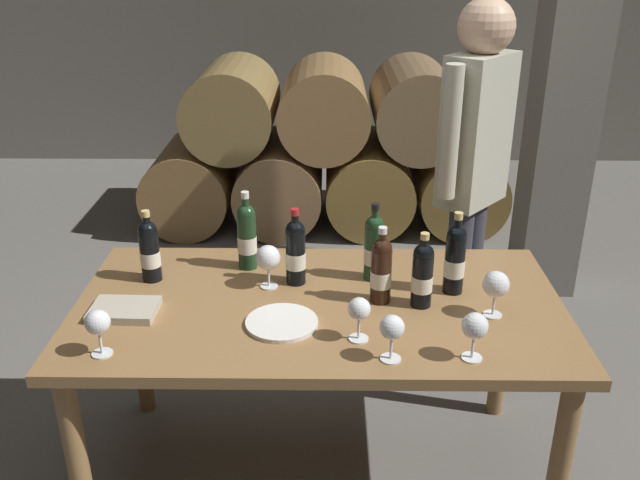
% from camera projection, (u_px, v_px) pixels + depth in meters
% --- Properties ---
extents(ground_plane, '(14.00, 14.00, 0.00)m').
position_uv_depth(ground_plane, '(319.00, 471.00, 2.71)').
color(ground_plane, '#66635E').
extents(cellar_back_wall, '(10.00, 0.24, 2.80)m').
position_uv_depth(cellar_back_wall, '(326.00, 1.00, 5.97)').
color(cellar_back_wall, slate).
rests_on(cellar_back_wall, ground_plane).
extents(barrel_stack, '(2.49, 0.90, 1.15)m').
position_uv_depth(barrel_stack, '(324.00, 150.00, 4.87)').
color(barrel_stack, olive).
rests_on(barrel_stack, ground_plane).
extents(stone_pillar, '(0.32, 0.32, 2.60)m').
position_uv_depth(stone_pillar, '(570.00, 65.00, 3.63)').
color(stone_pillar, slate).
rests_on(stone_pillar, ground_plane).
extents(dining_table, '(1.70, 0.90, 0.76)m').
position_uv_depth(dining_table, '(319.00, 325.00, 2.44)').
color(dining_table, olive).
rests_on(dining_table, ground_plane).
extents(wine_bottle_0, '(0.07, 0.07, 0.29)m').
position_uv_depth(wine_bottle_0, '(296.00, 251.00, 2.49)').
color(wine_bottle_0, black).
rests_on(wine_bottle_0, dining_table).
extents(wine_bottle_1, '(0.07, 0.07, 0.30)m').
position_uv_depth(wine_bottle_1, '(455.00, 258.00, 2.42)').
color(wine_bottle_1, black).
rests_on(wine_bottle_1, dining_table).
extents(wine_bottle_2, '(0.07, 0.07, 0.30)m').
position_uv_depth(wine_bottle_2, '(374.00, 247.00, 2.52)').
color(wine_bottle_2, '#19381E').
rests_on(wine_bottle_2, dining_table).
extents(wine_bottle_3, '(0.07, 0.07, 0.27)m').
position_uv_depth(wine_bottle_3, '(150.00, 250.00, 2.51)').
color(wine_bottle_3, black).
rests_on(wine_bottle_3, dining_table).
extents(wine_bottle_4, '(0.07, 0.07, 0.31)m').
position_uv_depth(wine_bottle_4, '(247.00, 235.00, 2.60)').
color(wine_bottle_4, '#19381E').
rests_on(wine_bottle_4, dining_table).
extents(wine_bottle_5, '(0.07, 0.07, 0.28)m').
position_uv_depth(wine_bottle_5, '(381.00, 270.00, 2.36)').
color(wine_bottle_5, black).
rests_on(wine_bottle_5, dining_table).
extents(wine_bottle_6, '(0.07, 0.07, 0.27)m').
position_uv_depth(wine_bottle_6, '(422.00, 274.00, 2.34)').
color(wine_bottle_6, black).
rests_on(wine_bottle_6, dining_table).
extents(wine_glass_0, '(0.08, 0.08, 0.15)m').
position_uv_depth(wine_glass_0, '(475.00, 327.00, 2.04)').
color(wine_glass_0, white).
rests_on(wine_glass_0, dining_table).
extents(wine_glass_1, '(0.09, 0.09, 0.16)m').
position_uv_depth(wine_glass_1, '(496.00, 285.00, 2.28)').
color(wine_glass_1, white).
rests_on(wine_glass_1, dining_table).
extents(wine_glass_2, '(0.08, 0.08, 0.15)m').
position_uv_depth(wine_glass_2, '(98.00, 324.00, 2.06)').
color(wine_glass_2, white).
rests_on(wine_glass_2, dining_table).
extents(wine_glass_3, '(0.09, 0.09, 0.16)m').
position_uv_depth(wine_glass_3, '(268.00, 258.00, 2.46)').
color(wine_glass_3, white).
rests_on(wine_glass_3, dining_table).
extents(wine_glass_4, '(0.08, 0.08, 0.15)m').
position_uv_depth(wine_glass_4, '(392.00, 329.00, 2.04)').
color(wine_glass_4, white).
rests_on(wine_glass_4, dining_table).
extents(wine_glass_5, '(0.07, 0.07, 0.15)m').
position_uv_depth(wine_glass_5, '(359.00, 311.00, 2.14)').
color(wine_glass_5, white).
rests_on(wine_glass_5, dining_table).
extents(tasting_notebook, '(0.22, 0.17, 0.03)m').
position_uv_depth(tasting_notebook, '(124.00, 310.00, 2.33)').
color(tasting_notebook, '#B2A893').
rests_on(tasting_notebook, dining_table).
extents(serving_plate, '(0.24, 0.24, 0.01)m').
position_uv_depth(serving_plate, '(282.00, 323.00, 2.26)').
color(serving_plate, white).
rests_on(serving_plate, dining_table).
extents(sommelier_presenting, '(0.35, 0.39, 1.72)m').
position_uv_depth(sommelier_presenting, '(474.00, 160.00, 2.96)').
color(sommelier_presenting, '#383842').
rests_on(sommelier_presenting, ground_plane).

